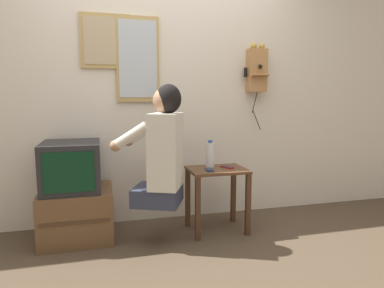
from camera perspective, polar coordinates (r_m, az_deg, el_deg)
The scene contains 12 objects.
ground_plane at distance 2.55m, azimuth -0.60°, elevation -19.51°, with size 14.00×14.00×0.00m, color #4C3D2D.
wall_back at distance 3.26m, azimuth -5.09°, elevation 9.62°, with size 6.80×0.05×2.55m.
side_table at distance 3.00m, azimuth 4.18°, elevation -6.66°, with size 0.49×0.38×0.56m.
person at distance 2.67m, azimuth -4.93°, elevation -0.83°, with size 0.60×0.52×0.94m.
tv_stand at distance 3.05m, azimuth -18.56°, elevation -10.98°, with size 0.57×0.54×0.42m.
television at distance 2.95m, azimuth -19.44°, elevation -3.47°, with size 0.45×0.51×0.39m.
wall_phone_antique at distance 3.47m, azimuth 10.73°, elevation 12.10°, with size 0.23×0.19×0.84m.
framed_picture at distance 3.21m, azimuth -14.25°, elevation 16.30°, with size 0.43×0.03×0.47m.
wall_mirror at distance 3.20m, azimuth -9.02°, elevation 13.77°, with size 0.38×0.04×0.75m.
cell_phone_held at distance 2.90m, azimuth 2.91°, elevation -4.27°, with size 0.08×0.13×0.01m.
cell_phone_spare at distance 3.02m, azimuth 5.86°, elevation -3.81°, with size 0.10×0.14×0.01m.
water_bottle at distance 3.02m, azimuth 3.03°, elevation -1.75°, with size 0.08×0.08×0.24m.
Camera 1 is at (-0.56, -2.20, 1.17)m, focal length 32.00 mm.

